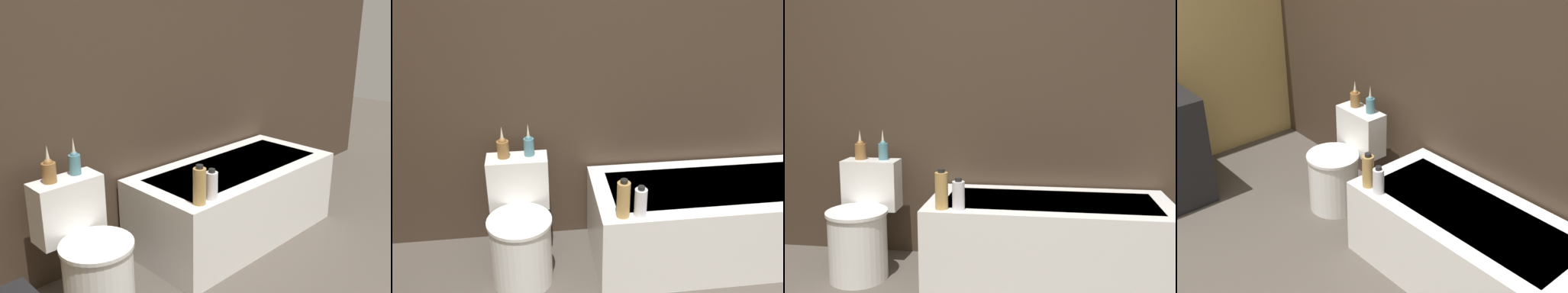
# 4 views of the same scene
# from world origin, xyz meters

# --- Properties ---
(wall_back_tiled) EXTENTS (6.40, 0.06, 2.60)m
(wall_back_tiled) POSITION_xyz_m (0.00, 2.30, 1.30)
(wall_back_tiled) COLOR #423326
(wall_back_tiled) RESTS_ON ground_plane
(bathtub) EXTENTS (1.44, 0.67, 0.51)m
(bathtub) POSITION_xyz_m (0.85, 1.91, 0.26)
(bathtub) COLOR white
(bathtub) RESTS_ON ground
(toilet) EXTENTS (0.37, 0.53, 0.70)m
(toilet) POSITION_xyz_m (-0.32, 1.88, 0.30)
(toilet) COLOR white
(toilet) RESTS_ON ground
(vase_gold) EXTENTS (0.07, 0.07, 0.20)m
(vase_gold) POSITION_xyz_m (-0.40, 2.08, 0.77)
(vase_gold) COLOR olive
(vase_gold) RESTS_ON toilet
(vase_silver) EXTENTS (0.06, 0.06, 0.20)m
(vase_silver) POSITION_xyz_m (-0.24, 2.09, 0.77)
(vase_silver) COLOR teal
(vase_silver) RESTS_ON toilet
(shampoo_bottle_tall) EXTENTS (0.07, 0.07, 0.23)m
(shampoo_bottle_tall) POSITION_xyz_m (0.25, 1.65, 0.62)
(shampoo_bottle_tall) COLOR tan
(shampoo_bottle_tall) RESTS_ON bathtub
(shampoo_bottle_short) EXTENTS (0.07, 0.07, 0.18)m
(shampoo_bottle_short) POSITION_xyz_m (0.34, 1.65, 0.60)
(shampoo_bottle_short) COLOR silver
(shampoo_bottle_short) RESTS_ON bathtub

